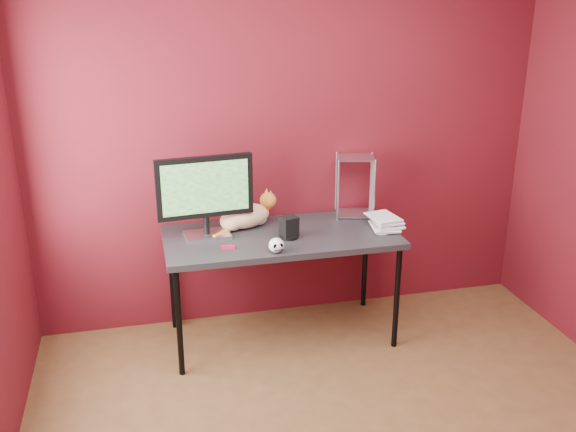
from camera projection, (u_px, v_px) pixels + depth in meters
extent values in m
cube|color=#500F17|center=(290.00, 137.00, 4.34)|extent=(3.50, 0.02, 2.60)
cube|color=black|center=(281.00, 237.00, 4.15)|extent=(1.50, 0.70, 0.04)
cylinder|color=black|center=(179.00, 323.00, 3.85)|extent=(0.04, 0.04, 0.71)
cylinder|color=black|center=(397.00, 298.00, 4.16)|extent=(0.04, 0.04, 0.71)
cylinder|color=black|center=(172.00, 281.00, 4.40)|extent=(0.04, 0.04, 0.71)
cylinder|color=black|center=(365.00, 262.00, 4.70)|extent=(0.04, 0.04, 0.71)
cube|color=#ADADB2|center=(207.00, 235.00, 4.10)|extent=(0.30, 0.22, 0.02)
cylinder|color=black|center=(207.00, 225.00, 4.07)|extent=(0.04, 0.04, 0.12)
cube|color=black|center=(205.00, 187.00, 3.99)|extent=(0.61, 0.10, 0.39)
cube|color=#134814|center=(205.00, 187.00, 3.99)|extent=(0.54, 0.06, 0.33)
ellipsoid|color=orange|center=(246.00, 216.00, 4.23)|extent=(0.38, 0.27, 0.16)
ellipsoid|color=orange|center=(232.00, 221.00, 4.19)|extent=(0.20, 0.19, 0.13)
sphere|color=white|center=(259.00, 217.00, 4.29)|extent=(0.11, 0.11, 0.11)
sphere|color=orange|center=(268.00, 200.00, 4.29)|extent=(0.11, 0.11, 0.11)
cone|color=orange|center=(271.00, 193.00, 4.25)|extent=(0.04, 0.04, 0.05)
cone|color=orange|center=(267.00, 191.00, 4.29)|extent=(0.04, 0.04, 0.05)
cylinder|color=red|center=(266.00, 207.00, 4.29)|extent=(0.08, 0.08, 0.01)
cylinder|color=orange|center=(223.00, 233.00, 4.12)|extent=(0.15, 0.14, 0.03)
ellipsoid|color=white|center=(276.00, 245.00, 3.84)|extent=(0.09, 0.09, 0.09)
ellipsoid|color=black|center=(275.00, 246.00, 3.80)|extent=(0.02, 0.01, 0.03)
ellipsoid|color=black|center=(281.00, 246.00, 3.81)|extent=(0.02, 0.01, 0.03)
cube|color=black|center=(278.00, 250.00, 3.81)|extent=(0.05, 0.01, 0.00)
cylinder|color=black|center=(289.00, 236.00, 4.08)|extent=(0.12, 0.12, 0.02)
cube|color=black|center=(289.00, 226.00, 4.06)|extent=(0.12, 0.12, 0.12)
imported|color=beige|center=(374.00, 212.00, 4.20)|extent=(0.21, 0.26, 0.23)
imported|color=beige|center=(375.00, 178.00, 4.12)|extent=(0.18, 0.24, 0.23)
imported|color=beige|center=(377.00, 143.00, 4.05)|extent=(0.18, 0.24, 0.23)
imported|color=beige|center=(379.00, 106.00, 3.97)|extent=(0.20, 0.26, 0.23)
cylinder|color=#ADADB2|center=(342.00, 191.00, 4.30)|extent=(0.01, 0.01, 0.42)
cylinder|color=#ADADB2|center=(377.00, 189.00, 4.36)|extent=(0.01, 0.01, 0.42)
cylinder|color=#ADADB2|center=(334.00, 183.00, 4.49)|extent=(0.01, 0.01, 0.42)
cylinder|color=#ADADB2|center=(367.00, 180.00, 4.54)|extent=(0.01, 0.01, 0.42)
cube|color=#ADADB2|center=(354.00, 213.00, 4.49)|extent=(0.29, 0.25, 0.01)
cube|color=#ADADB2|center=(356.00, 158.00, 4.36)|extent=(0.29, 0.25, 0.01)
cube|color=#B10D29|center=(228.00, 247.00, 3.91)|extent=(0.09, 0.05, 0.02)
cube|color=black|center=(275.00, 247.00, 3.90)|extent=(0.06, 0.04, 0.02)
cylinder|color=#ADADB2|center=(275.00, 244.00, 3.98)|extent=(0.04, 0.04, 0.00)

